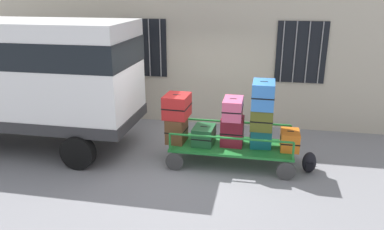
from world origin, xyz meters
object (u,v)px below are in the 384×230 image
object	(u,v)px
suitcase_midright_top	(263,95)
suitcase_midleft_bottom	(204,135)
van	(28,72)
suitcase_center_bottom	(232,131)
suitcase_right_bottom	(290,140)
luggage_cart	(232,148)
suitcase_left_bottom	(177,130)
suitcase_left_middle	(177,106)
suitcase_center_middle	(233,108)
backpack	(309,163)
suitcase_midright_bottom	(261,138)
suitcase_midright_middle	(262,118)

from	to	relation	value
suitcase_midright_top	suitcase_midleft_bottom	bearing A→B (deg)	-177.16
van	suitcase_center_bottom	size ratio (longest dim) A/B	7.94
suitcase_midright_top	suitcase_right_bottom	distance (m)	1.08
luggage_cart	suitcase_left_bottom	distance (m)	1.20
van	suitcase_left_middle	bearing A→B (deg)	-1.28
suitcase_midleft_bottom	luggage_cart	bearing A→B (deg)	3.27
suitcase_left_bottom	suitcase_midleft_bottom	bearing A→B (deg)	0.18
luggage_cart	suitcase_midright_top	xyz separation A→B (m)	(0.58, 0.02, 1.17)
suitcase_midleft_bottom	suitcase_midright_top	world-z (taller)	suitcase_midright_top
suitcase_center_middle	backpack	distance (m)	1.85
suitcase_center_middle	van	bearing A→B (deg)	178.45
van	backpack	world-z (taller)	van
suitcase_center_bottom	suitcase_right_bottom	world-z (taller)	suitcase_center_bottom
suitcase_midright_bottom	suitcase_center_bottom	bearing A→B (deg)	175.91
suitcase_left_bottom	suitcase_left_middle	bearing A→B (deg)	90.00
suitcase_midright_middle	van	bearing A→B (deg)	179.02
suitcase_center_bottom	suitcase_midright_middle	bearing A→B (deg)	-1.86
suitcase_left_middle	suitcase_midright_top	distance (m)	1.77
suitcase_left_middle	suitcase_midleft_bottom	size ratio (longest dim) A/B	1.07
suitcase_midleft_bottom	suitcase_center_middle	distance (m)	0.84
luggage_cart	backpack	size ratio (longest dim) A/B	5.79
suitcase_center_middle	suitcase_left_middle	bearing A→B (deg)	177.66
suitcase_left_bottom	suitcase_center_bottom	size ratio (longest dim) A/B	0.88
suitcase_center_middle	suitcase_right_bottom	size ratio (longest dim) A/B	1.21
luggage_cart	suitcase_center_bottom	size ratio (longest dim) A/B	4.23
luggage_cart	suitcase_center_middle	xyz separation A→B (m)	(0.00, -0.03, 0.87)
suitcase_midleft_bottom	suitcase_right_bottom	xyz separation A→B (m)	(1.74, 0.06, 0.00)
suitcase_left_bottom	suitcase_midright_top	size ratio (longest dim) A/B	0.79
suitcase_left_middle	luggage_cart	bearing A→B (deg)	-0.90
suitcase_left_middle	suitcase_center_middle	world-z (taller)	suitcase_left_middle
suitcase_midright_bottom	suitcase_right_bottom	bearing A→B (deg)	4.44
suitcase_midright_bottom	suitcase_right_bottom	xyz separation A→B (m)	(0.58, 0.04, -0.02)
suitcase_left_middle	suitcase_center_bottom	size ratio (longest dim) A/B	1.05
suitcase_left_middle	suitcase_center_bottom	world-z (taller)	suitcase_left_middle
suitcase_midleft_bottom	suitcase_midright_top	distance (m)	1.48
van	suitcase_center_bottom	bearing A→B (deg)	-0.87
luggage_cart	suitcase_center_middle	world-z (taller)	suitcase_center_middle
suitcase_midright_bottom	suitcase_midright_middle	distance (m)	0.42
suitcase_midleft_bottom	suitcase_right_bottom	size ratio (longest dim) A/B	1.13
suitcase_midright_bottom	suitcase_midright_middle	bearing A→B (deg)	90.00
suitcase_center_bottom	suitcase_center_middle	distance (m)	0.51
van	backpack	size ratio (longest dim) A/B	10.86
suitcase_center_bottom	suitcase_midright_bottom	world-z (taller)	suitcase_center_bottom
suitcase_midleft_bottom	suitcase_midright_top	size ratio (longest dim) A/B	0.87
suitcase_center_bottom	suitcase_center_middle	bearing A→B (deg)	-90.00
suitcase_left_middle	suitcase_midright_top	xyz separation A→B (m)	(1.74, 0.01, 0.33)
luggage_cart	suitcase_midleft_bottom	world-z (taller)	suitcase_midleft_bottom
suitcase_left_middle	suitcase_midright_middle	size ratio (longest dim) A/B	1.04
suitcase_right_bottom	suitcase_center_bottom	bearing A→B (deg)	-179.83
suitcase_midleft_bottom	backpack	bearing A→B (deg)	-2.87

